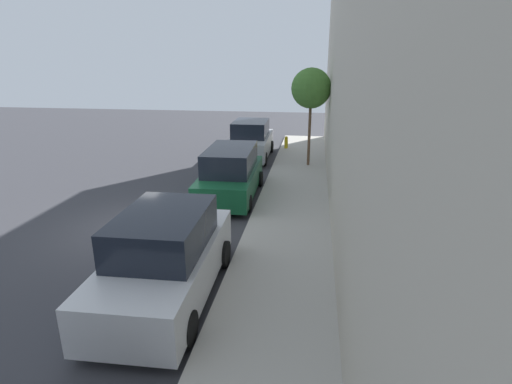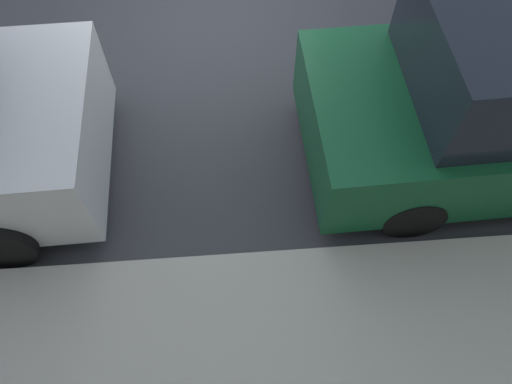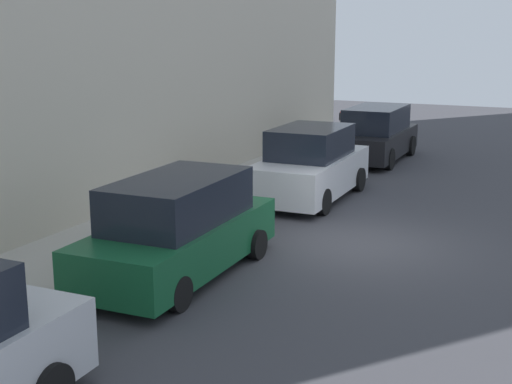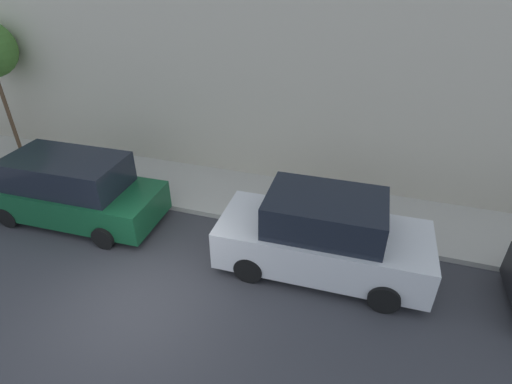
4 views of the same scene
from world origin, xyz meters
The scene contains 4 objects.
ground_plane centered at (0.00, 0.00, 0.00)m, with size 60.00×60.00×0.00m, color #38383D.
sidewalk centered at (4.79, 0.00, 0.07)m, with size 2.57×32.00×0.15m.
parked_suv_second centered at (2.39, -3.54, 0.93)m, with size 2.08×4.84×1.98m.
parked_minivan_third centered at (2.38, 3.35, 0.92)m, with size 2.04×4.95×1.90m.
Camera 4 is at (-4.99, -4.27, 6.59)m, focal length 28.00 mm.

